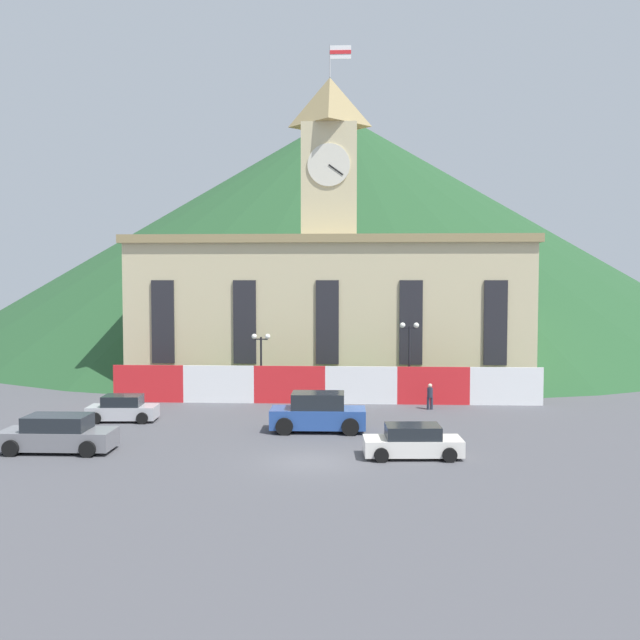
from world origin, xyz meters
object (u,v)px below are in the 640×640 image
car_blue_van (318,413)px  pedestrian (430,395)px  street_lamp_left (409,345)px  street_lamp_center (261,352)px  car_gray_pickup (58,435)px  car_silver_hatch (123,409)px  car_white_taxi (413,442)px

car_blue_van → pedestrian: 9.54m
street_lamp_left → pedestrian: 4.01m
street_lamp_left → street_lamp_center: bearing=180.0°
street_lamp_left → car_gray_pickup: (-17.69, -14.39, -3.04)m
car_silver_hatch → pedestrian: size_ratio=2.43×
car_silver_hatch → pedestrian: 18.69m
pedestrian → street_lamp_center: bearing=64.1°
street_lamp_center → street_lamp_left: size_ratio=0.85×
street_lamp_center → street_lamp_left: bearing=-0.0°
car_white_taxi → car_silver_hatch: size_ratio=1.15×
car_silver_hatch → car_white_taxi: bearing=-28.7°
street_lamp_left → car_white_taxi: 15.02m
street_lamp_left → car_gray_pickup: street_lamp_left is taller
pedestrian → car_blue_van: bearing=122.1°
street_lamp_center → car_silver_hatch: size_ratio=1.14×
car_gray_pickup → street_lamp_left: bearing=-141.2°
street_lamp_left → car_white_taxi: (-0.93, -14.65, -3.15)m
car_gray_pickup → street_lamp_center: bearing=-118.8°
car_white_taxi → pedestrian: 12.35m
car_gray_pickup → car_blue_van: bearing=-157.4°
car_silver_hatch → pedestrian: pedestrian is taller
car_white_taxi → car_silver_hatch: bearing=151.3°
car_gray_pickup → car_blue_van: car_blue_van is taller
street_lamp_center → street_lamp_left: 9.89m
street_lamp_center → car_blue_van: bearing=-65.1°
car_white_taxi → street_lamp_left: bearing=83.0°
street_lamp_center → street_lamp_left: (9.88, -0.00, 0.50)m
car_gray_pickup → pedestrian: (18.82, 11.92, 0.08)m
street_lamp_left → car_gray_pickup: size_ratio=1.00×
pedestrian → car_gray_pickup: bearing=109.1°
street_lamp_center → car_white_taxi: (8.95, -14.65, -2.65)m
car_white_taxi → car_blue_van: (-4.65, 5.39, 0.27)m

